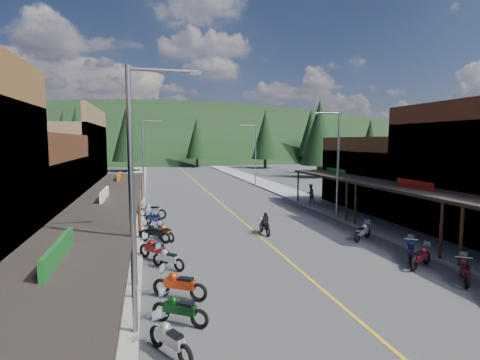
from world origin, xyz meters
TOP-DOWN VIEW (x-y plane):
  - ground at (0.00, 0.00)m, footprint 220.00×220.00m
  - centerline at (0.00, 20.00)m, footprint 0.15×90.00m
  - sidewalk_west at (-8.70, 20.00)m, footprint 3.40×94.00m
  - sidewalk_east at (8.70, 20.00)m, footprint 3.40×94.00m
  - shop_west_3 at (-13.78, 11.30)m, footprint 10.90×10.20m
  - shop_east_3 at (13.75, 11.30)m, footprint 10.90×10.20m
  - streetlight_0 at (-6.95, -6.00)m, footprint 2.16×0.18m
  - streetlight_1 at (-6.95, 22.00)m, footprint 2.16×0.18m
  - streetlight_2 at (6.95, 8.00)m, footprint 2.16×0.18m
  - streetlight_3 at (6.95, 30.00)m, footprint 2.16×0.18m
  - ridge_hill at (0.00, 135.00)m, footprint 310.00×140.00m
  - pine_1 at (-24.00, 70.00)m, footprint 5.88×5.88m
  - pine_2 at (-10.00, 58.00)m, footprint 6.72×6.72m
  - pine_3 at (4.00, 66.00)m, footprint 5.04×5.04m
  - pine_4 at (18.00, 60.00)m, footprint 5.88×5.88m
  - pine_5 at (34.00, 72.00)m, footprint 6.72×6.72m
  - pine_6 at (46.00, 64.00)m, footprint 5.04×5.04m
  - pine_7 at (-32.00, 76.00)m, footprint 5.88×5.88m
  - pine_8 at (-22.00, 40.00)m, footprint 4.48×4.48m
  - pine_9 at (24.00, 45.00)m, footprint 4.93×4.93m
  - pine_10 at (-18.00, 50.00)m, footprint 5.38×5.38m
  - pine_11 at (20.00, 38.00)m, footprint 5.82×5.82m
  - bike_west_4 at (-6.14, -7.34)m, footprint 1.54×1.97m
  - bike_west_5 at (-5.74, -5.60)m, footprint 2.00×1.67m
  - bike_west_6 at (-5.59, -3.62)m, footprint 2.21×1.73m
  - bike_west_7 at (-5.82, -0.16)m, footprint 1.74×1.80m
  - bike_west_8 at (-6.40, 1.27)m, footprint 1.92×2.08m
  - bike_west_9 at (-6.34, 4.64)m, footprint 2.07×1.85m
  - bike_west_10 at (-5.72, 4.93)m, footprint 1.41×1.95m
  - bike_west_11 at (-6.31, 8.71)m, footprint 1.68×2.23m
  - bike_west_12 at (-6.44, 11.56)m, footprint 2.43×1.83m
  - bike_east_5 at (6.08, -4.81)m, footprint 1.72×1.94m
  - bike_east_6 at (5.60, -2.81)m, footprint 2.03×1.50m
  - bike_east_7 at (5.86, -1.77)m, footprint 1.73×1.96m
  - bike_east_8 at (5.66, 2.16)m, footprint 2.00×1.65m
  - rider_on_bike at (0.45, 4.93)m, footprint 0.64×1.90m
  - pedestrian_east_b at (8.04, 14.83)m, footprint 0.93×0.68m

SIDE VIEW (x-z plane):
  - ground at x=0.00m, z-range 0.00..0.00m
  - ridge_hill at x=0.00m, z-range -30.00..30.00m
  - centerline at x=0.00m, z-range 0.00..0.01m
  - sidewalk_west at x=-8.70m, z-range 0.00..0.15m
  - sidewalk_east at x=8.70m, z-range 0.00..0.15m
  - bike_west_10 at x=-5.72m, z-range 0.00..1.07m
  - bike_west_7 at x=-5.82m, z-range 0.00..1.07m
  - bike_west_4 at x=-6.14m, z-range 0.00..1.09m
  - bike_east_6 at x=5.60m, z-range 0.00..1.12m
  - bike_east_5 at x=6.08m, z-range 0.00..1.12m
  - bike_east_7 at x=5.86m, z-range 0.00..1.13m
  - bike_east_8 at x=5.66m, z-range 0.00..1.13m
  - bike_west_5 at x=-5.74m, z-range 0.00..1.13m
  - rider_on_bike at x=0.45m, z-range -0.14..1.30m
  - bike_west_9 at x=-6.34m, z-range 0.00..1.19m
  - bike_west_8 at x=-6.40m, z-range 0.00..1.22m
  - bike_west_6 at x=-5.59m, z-range 0.00..1.23m
  - bike_west_11 at x=-6.31m, z-range 0.00..1.23m
  - bike_west_12 at x=-6.44m, z-range 0.00..1.34m
  - pedestrian_east_b at x=8.04m, z-range 0.15..1.87m
  - shop_east_3 at x=13.75m, z-range -0.57..5.63m
  - shop_west_3 at x=-13.78m, z-range -0.58..7.62m
  - streetlight_0 at x=-6.95m, z-range 0.46..8.46m
  - streetlight_1 at x=-6.95m, z-range 0.46..8.46m
  - streetlight_2 at x=6.95m, z-range 0.46..8.46m
  - streetlight_3 at x=6.95m, z-range 0.46..8.46m
  - pine_8 at x=-22.00m, z-range 0.98..10.98m
  - pine_9 at x=24.00m, z-range 0.98..11.78m
  - pine_3 at x=4.00m, z-range 0.98..11.98m
  - pine_6 at x=46.00m, z-range 0.98..11.98m
  - pine_10 at x=-18.00m, z-range 0.98..12.58m
  - pine_11 at x=20.00m, z-range 0.99..13.39m
  - pine_1 at x=-24.00m, z-range 0.99..13.49m
  - pine_4 at x=18.00m, z-range 0.99..13.49m
  - pine_7 at x=-32.00m, z-range 0.99..13.49m
  - pine_2 at x=-10.00m, z-range 0.99..14.99m
  - pine_5 at x=34.00m, z-range 0.99..14.99m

